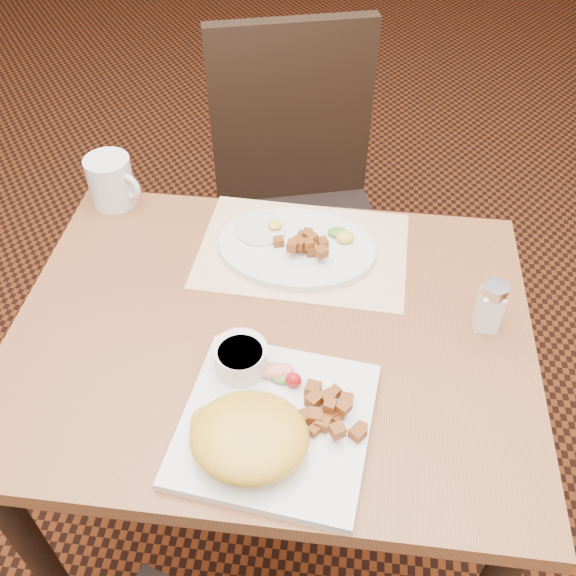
# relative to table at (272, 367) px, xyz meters

# --- Properties ---
(ground) EXTENTS (8.00, 8.00, 0.00)m
(ground) POSITION_rel_table_xyz_m (0.00, 0.00, -0.64)
(ground) COLOR black
(ground) RESTS_ON ground
(table) EXTENTS (0.90, 0.70, 0.75)m
(table) POSITION_rel_table_xyz_m (0.00, 0.00, 0.00)
(table) COLOR brown
(table) RESTS_ON ground
(chair_far) EXTENTS (0.52, 0.53, 0.97)m
(chair_far) POSITION_rel_table_xyz_m (-0.02, 0.65, -0.10)
(chair_far) COLOR black
(chair_far) RESTS_ON ground
(placemat) EXTENTS (0.41, 0.30, 0.00)m
(placemat) POSITION_rel_table_xyz_m (0.03, 0.21, 0.11)
(placemat) COLOR white
(placemat) RESTS_ON table
(plate_square) EXTENTS (0.31, 0.31, 0.02)m
(plate_square) POSITION_rel_table_xyz_m (0.03, -0.19, 0.12)
(plate_square) COLOR silver
(plate_square) RESTS_ON table
(plate_oval) EXTENTS (0.32, 0.24, 0.02)m
(plate_oval) POSITION_rel_table_xyz_m (0.02, 0.20, 0.12)
(plate_oval) COLOR silver
(plate_oval) RESTS_ON placemat
(hollandaise_mound) EXTENTS (0.18, 0.15, 0.06)m
(hollandaise_mound) POSITION_rel_table_xyz_m (0.00, -0.24, 0.15)
(hollandaise_mound) COLOR gold
(hollandaise_mound) RESTS_ON plate_square
(ramekin) EXTENTS (0.09, 0.09, 0.05)m
(ramekin) POSITION_rel_table_xyz_m (-0.03, -0.10, 0.15)
(ramekin) COLOR silver
(ramekin) RESTS_ON plate_square
(garnish_sq) EXTENTS (0.08, 0.05, 0.03)m
(garnish_sq) POSITION_rel_table_xyz_m (0.03, -0.11, 0.14)
(garnish_sq) COLOR #387223
(garnish_sq) RESTS_ON plate_square
(fried_egg) EXTENTS (0.10, 0.10, 0.02)m
(fried_egg) POSITION_rel_table_xyz_m (-0.05, 0.24, 0.13)
(fried_egg) COLOR white
(fried_egg) RESTS_ON plate_oval
(garnish_ov) EXTENTS (0.05, 0.05, 0.02)m
(garnish_ov) POSITION_rel_table_xyz_m (0.11, 0.23, 0.14)
(garnish_ov) COLOR #387223
(garnish_ov) RESTS_ON plate_oval
(salt_shaker) EXTENTS (0.04, 0.04, 0.10)m
(salt_shaker) POSITION_rel_table_xyz_m (0.37, 0.05, 0.16)
(salt_shaker) COLOR white
(salt_shaker) RESTS_ON table
(coffee_mug) EXTENTS (0.12, 0.09, 0.11)m
(coffee_mug) POSITION_rel_table_xyz_m (-0.38, 0.31, 0.16)
(coffee_mug) COLOR silver
(coffee_mug) RESTS_ON table
(home_fries_sq) EXTENTS (0.10, 0.10, 0.03)m
(home_fries_sq) POSITION_rel_table_xyz_m (0.11, -0.18, 0.14)
(home_fries_sq) COLOR brown
(home_fries_sq) RESTS_ON plate_square
(home_fries_ov) EXTENTS (0.11, 0.09, 0.04)m
(home_fries_ov) POSITION_rel_table_xyz_m (0.04, 0.19, 0.14)
(home_fries_ov) COLOR brown
(home_fries_ov) RESTS_ON plate_oval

